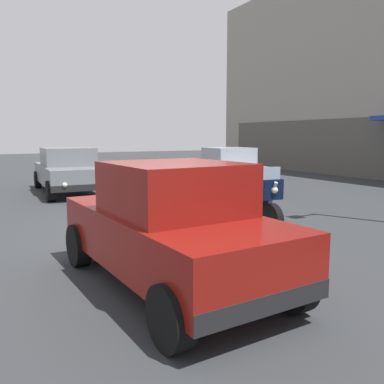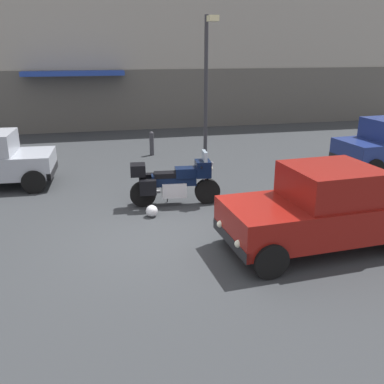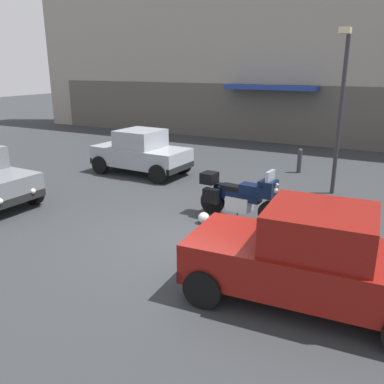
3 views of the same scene
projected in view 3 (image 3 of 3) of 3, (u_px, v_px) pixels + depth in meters
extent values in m
plane|color=#2D3033|center=(180.00, 242.00, 8.94)|extent=(80.00, 80.00, 0.00)
cube|color=gray|center=(324.00, 32.00, 19.05)|extent=(33.44, 2.40, 10.36)
cube|color=#514E48|center=(311.00, 116.00, 19.14)|extent=(30.09, 0.12, 2.80)
cube|color=navy|center=(271.00, 87.00, 19.24)|extent=(4.40, 1.10, 0.20)
cylinder|color=black|center=(271.00, 214.00, 9.71)|extent=(0.65, 0.20, 0.64)
cylinder|color=black|center=(212.00, 202.00, 10.55)|extent=(0.65, 0.20, 0.64)
cylinder|color=#B7B7BC|center=(271.00, 196.00, 9.59)|extent=(0.33, 0.10, 0.68)
cube|color=#B7B7BC|center=(239.00, 203.00, 10.12)|extent=(0.63, 0.45, 0.36)
cube|color=black|center=(240.00, 194.00, 10.05)|extent=(1.12, 0.38, 0.28)
cube|color=black|center=(251.00, 189.00, 9.84)|extent=(0.55, 0.38, 0.24)
cube|color=black|center=(233.00, 187.00, 10.11)|extent=(0.58, 0.35, 0.12)
cube|color=black|center=(268.00, 189.00, 9.59)|extent=(0.40, 0.47, 0.40)
cube|color=#8C9EAD|center=(270.00, 177.00, 9.48)|extent=(0.11, 0.41, 0.28)
sphere|color=#EAEACC|center=(275.00, 190.00, 9.50)|extent=(0.14, 0.14, 0.14)
cylinder|color=black|center=(265.00, 184.00, 9.60)|extent=(0.09, 0.62, 0.04)
cylinder|color=#B7B7BC|center=(222.00, 202.00, 10.62)|extent=(0.56, 0.14, 0.09)
cube|color=black|center=(222.00, 190.00, 10.63)|extent=(0.42, 0.23, 0.36)
cube|color=black|center=(211.00, 196.00, 10.18)|extent=(0.42, 0.23, 0.36)
cube|color=black|center=(209.00, 178.00, 10.41)|extent=(0.39, 0.43, 0.28)
cylinder|color=black|center=(237.00, 210.00, 10.42)|extent=(0.03, 0.13, 0.29)
sphere|color=silver|center=(204.00, 218.00, 9.93)|extent=(0.28, 0.28, 0.28)
cube|color=black|center=(17.00, 200.00, 10.35)|extent=(0.18, 1.76, 0.20)
cylinder|color=black|center=(33.00, 193.00, 11.27)|extent=(0.65, 0.24, 0.64)
sphere|color=silver|center=(33.00, 191.00, 10.69)|extent=(0.14, 0.14, 0.14)
sphere|color=silver|center=(0.00, 201.00, 9.89)|extent=(0.14, 0.14, 0.14)
cube|color=#9EA3AD|center=(141.00, 156.00, 14.35)|extent=(3.47, 1.73, 0.64)
cube|color=#9EA3AD|center=(140.00, 139.00, 14.17)|extent=(1.47, 1.50, 0.60)
cube|color=#8C9EAD|center=(126.00, 137.00, 14.48)|extent=(0.13, 1.33, 0.51)
cube|color=#8C9EAD|center=(156.00, 140.00, 13.85)|extent=(0.13, 1.33, 0.48)
cube|color=black|center=(106.00, 157.00, 15.22)|extent=(0.20, 1.56, 0.20)
cube|color=black|center=(181.00, 168.00, 13.61)|extent=(0.20, 1.56, 0.20)
cylinder|color=black|center=(101.00, 165.00, 14.45)|extent=(0.65, 0.25, 0.64)
cylinder|color=black|center=(127.00, 157.00, 15.66)|extent=(0.65, 0.25, 0.64)
cylinder|color=black|center=(158.00, 174.00, 13.23)|extent=(0.65, 0.25, 0.64)
cylinder|color=black|center=(182.00, 165.00, 14.44)|extent=(0.65, 0.25, 0.64)
sphere|color=silver|center=(97.00, 156.00, 14.86)|extent=(0.14, 0.14, 0.14)
sphere|color=silver|center=(113.00, 152.00, 15.56)|extent=(0.14, 0.14, 0.14)
cube|color=maroon|center=(307.00, 266.00, 6.46)|extent=(3.89, 1.87, 0.68)
cube|color=maroon|center=(320.00, 229.00, 6.21)|extent=(1.69, 1.60, 0.64)
cube|color=#8C9EAD|center=(272.00, 221.00, 6.50)|extent=(0.14, 1.40, 0.54)
cube|color=#8C9EAD|center=(374.00, 237.00, 5.91)|extent=(0.14, 1.40, 0.51)
cube|color=black|center=(200.00, 258.00, 7.27)|extent=(0.22, 1.64, 0.20)
cylinder|color=black|center=(203.00, 288.00, 6.46)|extent=(0.65, 0.26, 0.64)
cylinder|color=black|center=(235.00, 250.00, 7.82)|extent=(0.65, 0.26, 0.64)
sphere|color=silver|center=(187.00, 262.00, 6.86)|extent=(0.14, 0.14, 0.14)
sphere|color=silver|center=(207.00, 241.00, 7.64)|extent=(0.14, 0.14, 0.14)
cylinder|color=#2D2D33|center=(340.00, 115.00, 11.61)|extent=(0.12, 0.12, 4.70)
cylinder|color=#2D2D33|center=(347.00, 29.00, 10.65)|extent=(0.08, 0.70, 0.08)
cube|color=beige|center=(345.00, 30.00, 10.37)|extent=(0.28, 0.36, 0.16)
cylinder|color=#333338|center=(299.00, 162.00, 14.55)|extent=(0.16, 0.16, 0.80)
sphere|color=#333338|center=(300.00, 151.00, 14.43)|extent=(0.16, 0.16, 0.16)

